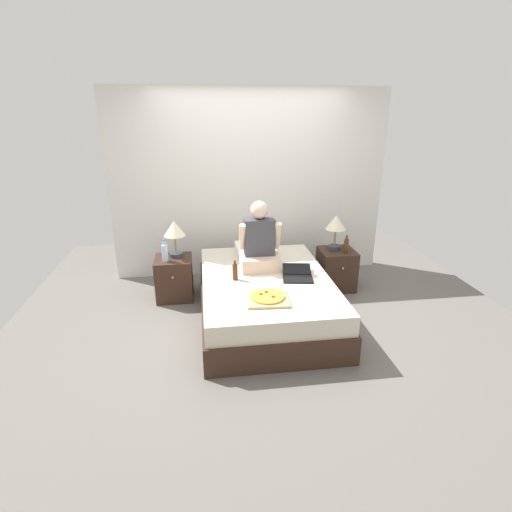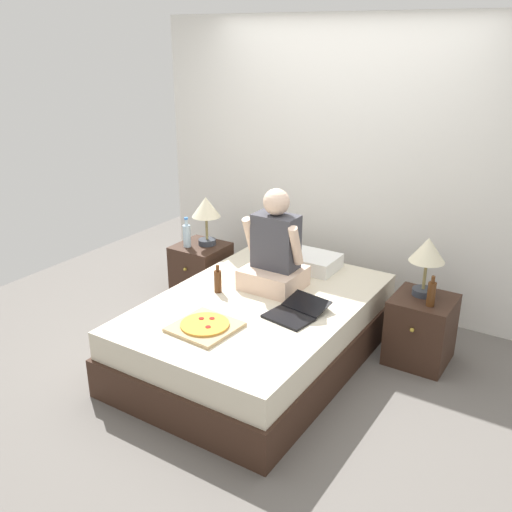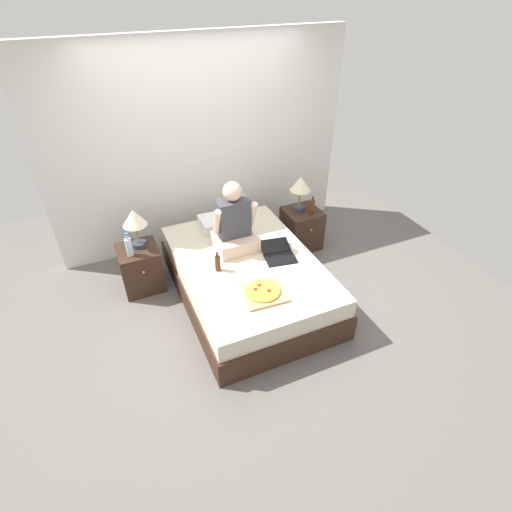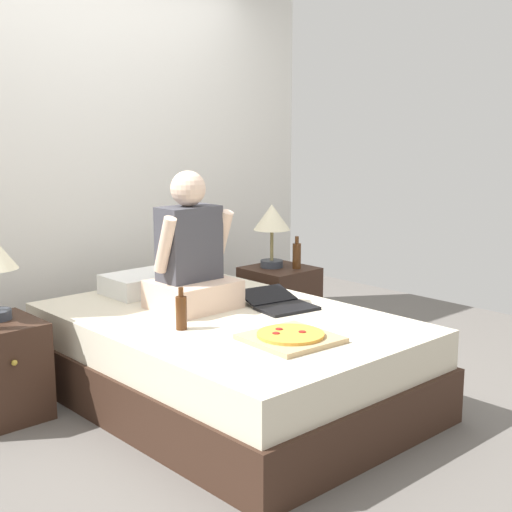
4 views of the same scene
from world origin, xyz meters
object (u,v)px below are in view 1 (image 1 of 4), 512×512
at_px(lamp_on_left_nightstand, 175,231).
at_px(laptop, 297,275).
at_px(pizza_box, 268,298).
at_px(beer_bottle_on_bed, 235,272).
at_px(nightstand_right, 336,269).
at_px(water_bottle, 165,252).
at_px(beer_bottle, 346,246).
at_px(person_seated, 259,244).
at_px(nightstand_left, 174,278).
at_px(bed, 265,297).
at_px(lamp_on_right_nightstand, 336,225).

height_order(lamp_on_left_nightstand, laptop, lamp_on_left_nightstand).
xyz_separation_m(pizza_box, beer_bottle_on_bed, (-0.27, 0.52, 0.07)).
bearing_deg(nightstand_right, water_bottle, -177.61).
distance_m(pizza_box, beer_bottle_on_bed, 0.59).
xyz_separation_m(nightstand_right, beer_bottle, (0.07, -0.10, 0.36)).
xyz_separation_m(water_bottle, beer_bottle_on_bed, (0.78, -0.59, -0.05)).
xyz_separation_m(water_bottle, nightstand_right, (2.16, 0.09, -0.37)).
distance_m(nightstand_right, beer_bottle_on_bed, 1.57).
bearing_deg(person_seated, laptop, -43.05).
bearing_deg(nightstand_left, nightstand_right, 0.00).
distance_m(bed, water_bottle, 1.31).
bearing_deg(person_seated, pizza_box, -92.78).
xyz_separation_m(water_bottle, person_seated, (1.09, -0.27, 0.15)).
distance_m(laptop, pizza_box, 0.64).
xyz_separation_m(nightstand_left, lamp_on_left_nightstand, (0.04, 0.05, 0.59)).
bearing_deg(bed, person_seated, 96.00).
relative_size(bed, pizza_box, 4.90).
bearing_deg(laptop, water_bottle, 156.94).
distance_m(nightstand_left, laptop, 1.57).
distance_m(lamp_on_left_nightstand, laptop, 1.58).
height_order(lamp_on_left_nightstand, lamp_on_right_nightstand, same).
bearing_deg(nightstand_right, beer_bottle, -54.99).
bearing_deg(lamp_on_left_nightstand, person_seated, -23.18).
relative_size(lamp_on_right_nightstand, pizza_box, 1.06).
relative_size(bed, nightstand_right, 4.01).
bearing_deg(bed, water_bottle, 153.62).
bearing_deg(pizza_box, nightstand_left, 128.90).
bearing_deg(water_bottle, pizza_box, -46.64).
bearing_deg(pizza_box, nightstand_right, 47.27).
bearing_deg(water_bottle, beer_bottle, -0.26).
height_order(nightstand_right, beer_bottle, beer_bottle).
bearing_deg(lamp_on_right_nightstand, nightstand_left, -178.60).
relative_size(nightstand_left, laptop, 1.13).
xyz_separation_m(nightstand_left, laptop, (1.38, -0.71, 0.25)).
distance_m(bed, lamp_on_left_nightstand, 1.36).
height_order(beer_bottle, laptop, beer_bottle).
bearing_deg(lamp_on_right_nightstand, water_bottle, -176.23).
relative_size(nightstand_left, lamp_on_right_nightstand, 1.16).
xyz_separation_m(lamp_on_left_nightstand, water_bottle, (-0.12, -0.14, -0.22)).
relative_size(nightstand_left, pizza_box, 1.22).
relative_size(water_bottle, laptop, 0.60).
bearing_deg(bed, lamp_on_left_nightstand, 145.17).
bearing_deg(laptop, nightstand_left, 152.73).
distance_m(nightstand_left, pizza_box, 1.56).
relative_size(nightstand_right, beer_bottle, 2.26).
bearing_deg(lamp_on_left_nightstand, beer_bottle, -4.07).
distance_m(nightstand_left, lamp_on_right_nightstand, 2.13).
height_order(lamp_on_right_nightstand, beer_bottle_on_bed, lamp_on_right_nightstand).
xyz_separation_m(nightstand_right, beer_bottle_on_bed, (-1.38, -0.68, 0.33)).
relative_size(person_seated, beer_bottle_on_bed, 3.55).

